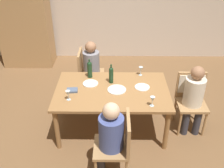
{
  "coord_description": "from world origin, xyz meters",
  "views": [
    {
      "loc": [
        0.03,
        -3.26,
        2.85
      ],
      "look_at": [
        0.0,
        0.0,
        0.82
      ],
      "focal_mm": 41.69,
      "sensor_mm": 36.0,
      "label": 1
    }
  ],
  "objects_px": {
    "chair_near": "(118,143)",
    "dinner_plate_guest_left": "(90,83)",
    "chair_right_end": "(191,93)",
    "wine_glass_near_left": "(152,99)",
    "armoire_cabinet": "(24,18)",
    "person_man_bearded": "(194,95)",
    "wine_glass_near_right": "(68,93)",
    "wine_glass_centre": "(141,69)",
    "chair_far_left": "(87,71)",
    "dining_table": "(112,94)",
    "person_man_guest": "(93,66)",
    "wine_bottle_tall_green": "(90,69)",
    "person_woman_host": "(109,136)",
    "dinner_plate_guest_right": "(142,87)",
    "dinner_plate_host": "(117,90)",
    "wine_bottle_dark_red": "(111,74)"
  },
  "relations": [
    {
      "from": "chair_near",
      "to": "dinner_plate_guest_left",
      "type": "distance_m",
      "value": 1.18
    },
    {
      "from": "chair_right_end",
      "to": "wine_glass_near_left",
      "type": "bearing_deg",
      "value": 37.47
    },
    {
      "from": "armoire_cabinet",
      "to": "dinner_plate_guest_left",
      "type": "relative_size",
      "value": 9.27
    },
    {
      "from": "person_man_bearded",
      "to": "wine_glass_near_right",
      "type": "bearing_deg",
      "value": 7.42
    },
    {
      "from": "chair_near",
      "to": "wine_glass_centre",
      "type": "distance_m",
      "value": 1.45
    },
    {
      "from": "chair_far_left",
      "to": "wine_glass_near_right",
      "type": "xyz_separation_m",
      "value": [
        -0.14,
        -1.18,
        0.3
      ]
    },
    {
      "from": "dining_table",
      "to": "person_man_bearded",
      "type": "height_order",
      "value": "person_man_bearded"
    },
    {
      "from": "person_man_guest",
      "to": "wine_bottle_tall_green",
      "type": "distance_m",
      "value": 0.59
    },
    {
      "from": "chair_near",
      "to": "person_man_guest",
      "type": "distance_m",
      "value": 1.89
    },
    {
      "from": "dining_table",
      "to": "chair_far_left",
      "type": "distance_m",
      "value": 1.04
    },
    {
      "from": "person_woman_host",
      "to": "dinner_plate_guest_right",
      "type": "bearing_deg",
      "value": -26.23
    },
    {
      "from": "person_woman_host",
      "to": "person_man_bearded",
      "type": "distance_m",
      "value": 1.54
    },
    {
      "from": "chair_right_end",
      "to": "person_man_guest",
      "type": "height_order",
      "value": "person_man_guest"
    },
    {
      "from": "chair_right_end",
      "to": "dinner_plate_host",
      "type": "height_order",
      "value": "chair_right_end"
    },
    {
      "from": "armoire_cabinet",
      "to": "wine_glass_near_right",
      "type": "height_order",
      "value": "armoire_cabinet"
    },
    {
      "from": "dining_table",
      "to": "chair_near",
      "type": "distance_m",
      "value": 0.93
    },
    {
      "from": "wine_bottle_tall_green",
      "to": "wine_glass_near_left",
      "type": "xyz_separation_m",
      "value": [
        0.91,
        -0.77,
        -0.04
      ]
    },
    {
      "from": "person_woman_host",
      "to": "dinner_plate_host",
      "type": "bearing_deg",
      "value": -6.15
    },
    {
      "from": "dining_table",
      "to": "person_woman_host",
      "type": "relative_size",
      "value": 1.51
    },
    {
      "from": "person_man_bearded",
      "to": "wine_glass_near_left",
      "type": "distance_m",
      "value": 0.8
    },
    {
      "from": "chair_far_left",
      "to": "dinner_plate_host",
      "type": "bearing_deg",
      "value": 30.29
    },
    {
      "from": "wine_bottle_dark_red",
      "to": "dinner_plate_guest_right",
      "type": "relative_size",
      "value": 1.39
    },
    {
      "from": "wine_glass_centre",
      "to": "dinner_plate_host",
      "type": "bearing_deg",
      "value": -130.52
    },
    {
      "from": "dining_table",
      "to": "chair_right_end",
      "type": "distance_m",
      "value": 1.24
    },
    {
      "from": "wine_glass_centre",
      "to": "wine_bottle_tall_green",
      "type": "bearing_deg",
      "value": -174.99
    },
    {
      "from": "chair_right_end",
      "to": "dining_table",
      "type": "bearing_deg",
      "value": 5.74
    },
    {
      "from": "person_man_bearded",
      "to": "wine_bottle_tall_green",
      "type": "relative_size",
      "value": 3.52
    },
    {
      "from": "dining_table",
      "to": "dinner_plate_guest_left",
      "type": "distance_m",
      "value": 0.38
    },
    {
      "from": "chair_near",
      "to": "dinner_plate_host",
      "type": "height_order",
      "value": "chair_near"
    },
    {
      "from": "wine_glass_near_left",
      "to": "person_man_guest",
      "type": "bearing_deg",
      "value": 124.55
    },
    {
      "from": "armoire_cabinet",
      "to": "dinner_plate_host",
      "type": "xyz_separation_m",
      "value": [
        2.02,
        -2.3,
        -0.37
      ]
    },
    {
      "from": "chair_right_end",
      "to": "person_man_guest",
      "type": "xyz_separation_m",
      "value": [
        -1.59,
        0.79,
        0.05
      ]
    },
    {
      "from": "chair_far_left",
      "to": "wine_glass_centre",
      "type": "xyz_separation_m",
      "value": [
        0.93,
        -0.47,
        0.3
      ]
    },
    {
      "from": "chair_far_left",
      "to": "wine_glass_near_left",
      "type": "height_order",
      "value": "chair_far_left"
    },
    {
      "from": "dinner_plate_host",
      "to": "dinner_plate_guest_left",
      "type": "relative_size",
      "value": 1.19
    },
    {
      "from": "dining_table",
      "to": "wine_glass_centre",
      "type": "bearing_deg",
      "value": 43.99
    },
    {
      "from": "armoire_cabinet",
      "to": "dining_table",
      "type": "distance_m",
      "value": 3.04
    },
    {
      "from": "armoire_cabinet",
      "to": "wine_glass_centre",
      "type": "height_order",
      "value": "armoire_cabinet"
    },
    {
      "from": "wine_bottle_tall_green",
      "to": "wine_glass_near_right",
      "type": "height_order",
      "value": "wine_bottle_tall_green"
    },
    {
      "from": "dinner_plate_guest_right",
      "to": "person_man_guest",
      "type": "bearing_deg",
      "value": 133.67
    },
    {
      "from": "person_man_guest",
      "to": "dinner_plate_guest_left",
      "type": "xyz_separation_m",
      "value": [
        0.02,
        -0.75,
        0.09
      ]
    },
    {
      "from": "dinner_plate_host",
      "to": "dinner_plate_guest_right",
      "type": "height_order",
      "value": "same"
    },
    {
      "from": "dining_table",
      "to": "person_man_bearded",
      "type": "distance_m",
      "value": 1.23
    },
    {
      "from": "wine_glass_near_left",
      "to": "dinner_plate_guest_right",
      "type": "distance_m",
      "value": 0.48
    },
    {
      "from": "chair_right_end",
      "to": "dinner_plate_guest_left",
      "type": "relative_size",
      "value": 3.91
    },
    {
      "from": "wine_bottle_dark_red",
      "to": "wine_glass_centre",
      "type": "height_order",
      "value": "wine_bottle_dark_red"
    },
    {
      "from": "person_man_bearded",
      "to": "wine_bottle_tall_green",
      "type": "distance_m",
      "value": 1.66
    },
    {
      "from": "person_woman_host",
      "to": "wine_glass_near_right",
      "type": "xyz_separation_m",
      "value": [
        -0.58,
        0.65,
        0.18
      ]
    },
    {
      "from": "chair_near",
      "to": "dinner_plate_guest_right",
      "type": "relative_size",
      "value": 4.1
    },
    {
      "from": "chair_near",
      "to": "wine_bottle_dark_red",
      "type": "relative_size",
      "value": 2.95
    }
  ]
}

